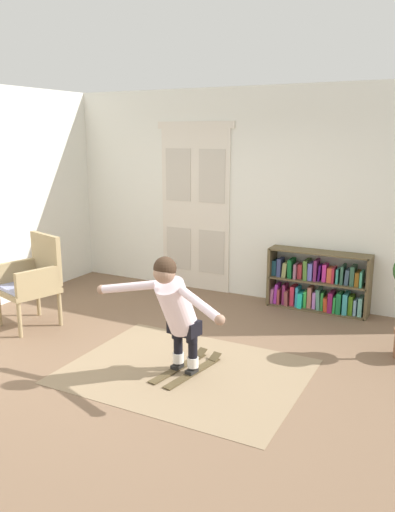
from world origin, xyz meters
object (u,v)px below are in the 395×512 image
bookshelf (318,285)px  person_skier (175,305)px  skis_pair (188,368)px  wicker_chair (33,278)px

bookshelf → person_skier: size_ratio=0.90×
skis_pair → person_skier: 0.73m
bookshelf → wicker_chair: (-2.92, -2.11, 0.24)m
wicker_chair → person_skier: bearing=-11.3°
bookshelf → skis_pair: (-0.66, -2.37, -0.32)m
skis_pair → bookshelf: bearing=74.4°
skis_pair → person_skier: person_skier is taller
skis_pair → wicker_chair: bearing=173.3°
bookshelf → skis_pair: bookshelf is taller
person_skier → wicker_chair: bearing=168.7°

